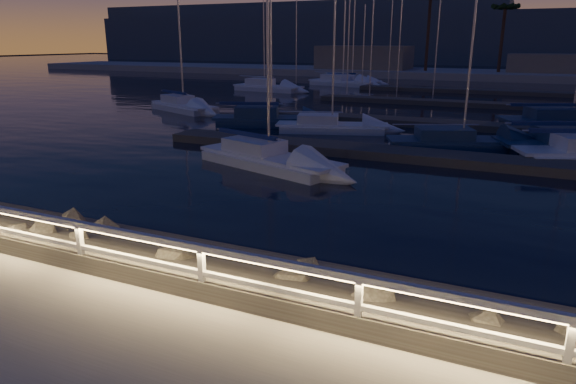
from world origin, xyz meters
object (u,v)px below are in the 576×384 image
object	(u,v)px
sailboat_g	(568,120)
sailboat_c	(459,141)
guard_rail	(154,250)
sailboat_a	(268,119)
sailboat_f	(329,125)
sailboat_e	(182,105)
sailboat_b	(266,157)
sailboat_n	(341,82)
sailboat_i	(266,87)
sailboat_m	(351,81)

from	to	relation	value
sailboat_g	sailboat_c	bearing A→B (deg)	-142.64
guard_rail	sailboat_g	xyz separation A→B (m)	(8.66, 29.19, -0.92)
sailboat_a	sailboat_c	bearing A→B (deg)	-33.78
sailboat_f	sailboat_g	distance (m)	15.16
sailboat_e	sailboat_b	bearing A→B (deg)	-19.81
guard_rail	sailboat_a	distance (m)	23.61
sailboat_n	sailboat_a	bearing A→B (deg)	-64.43
guard_rail	sailboat_e	bearing A→B (deg)	125.02
sailboat_a	sailboat_i	distance (m)	23.86
sailboat_e	guard_rail	bearing A→B (deg)	-31.00
sailboat_m	sailboat_n	bearing A→B (deg)	-116.29
sailboat_c	sailboat_n	world-z (taller)	sailboat_n
sailboat_c	sailboat_m	distance (m)	39.56
sailboat_b	sailboat_g	bearing A→B (deg)	72.14
sailboat_g	sailboat_i	world-z (taller)	sailboat_g
sailboat_b	sailboat_g	distance (m)	21.17
sailboat_c	sailboat_i	bearing A→B (deg)	111.21
sailboat_m	sailboat_e	bearing A→B (deg)	-104.74
guard_rail	sailboat_n	distance (m)	55.17
sailboat_g	guard_rail	bearing A→B (deg)	-130.56
sailboat_i	sailboat_a	bearing A→B (deg)	-55.26
sailboat_a	sailboat_n	distance (m)	31.81
sailboat_b	sailboat_m	size ratio (longest dim) A/B	1.00
guard_rail	sailboat_a	bearing A→B (deg)	111.53
sailboat_b	sailboat_g	size ratio (longest dim) A/B	0.81
sailboat_g	sailboat_b	bearing A→B (deg)	-150.05
sailboat_g	sailboat_n	distance (m)	33.40
sailboat_i	sailboat_c	bearing A→B (deg)	-38.65
sailboat_c	sailboat_g	xyz separation A→B (m)	(5.35, 9.82, 0.05)
sailboat_e	sailboat_i	world-z (taller)	sailboat_i
sailboat_b	sailboat_c	bearing A→B (deg)	64.00
sailboat_e	sailboat_n	xyz separation A→B (m)	(3.45, 27.52, 0.04)
sailboat_g	sailboat_m	world-z (taller)	sailboat_g
guard_rail	sailboat_e	distance (m)	31.38
sailboat_a	sailboat_n	xyz separation A→B (m)	(-5.90, 31.26, 0.03)
sailboat_i	sailboat_m	xyz separation A→B (m)	(5.69, 11.84, -0.04)
sailboat_e	sailboat_m	size ratio (longest dim) A/B	1.00
guard_rail	sailboat_e	world-z (taller)	sailboat_e
sailboat_b	sailboat_i	distance (m)	34.88
sailboat_c	sailboat_g	size ratio (longest dim) A/B	0.85
sailboat_g	sailboat_n	bearing A→B (deg)	109.99
sailboat_f	sailboat_g	world-z (taller)	sailboat_g
guard_rail	sailboat_b	bearing A→B (deg)	107.43
sailboat_f	sailboat_i	world-z (taller)	sailboat_i
sailboat_a	sailboat_e	world-z (taller)	sailboat_a
sailboat_b	sailboat_c	distance (m)	10.18
sailboat_a	sailboat_f	xyz separation A→B (m)	(4.32, -0.56, -0.05)
sailboat_n	sailboat_f	bearing A→B (deg)	-57.32
sailboat_c	sailboat_i	xyz separation A→B (m)	(-22.93, 23.77, 0.07)
sailboat_e	sailboat_i	distance (m)	17.53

